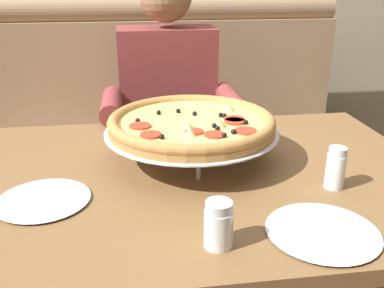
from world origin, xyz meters
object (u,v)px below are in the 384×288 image
Objects in this scene: shaker_pepper_flakes at (218,227)px; plate_near_right at (43,198)px; booth_bench at (168,152)px; diner_main at (170,108)px; pizza at (191,124)px; shaker_oregano at (335,171)px; dining_table at (196,199)px; plate_near_left at (323,229)px.

plate_near_right is (-0.37, 0.23, -0.03)m from shaker_pepper_flakes.
booth_bench is 1.15m from plate_near_right.
diner_main is 0.85m from plate_near_right.
booth_bench is at bearing 69.64° from plate_near_right.
diner_main is 0.58m from pizza.
plate_near_right is (-0.37, -0.76, 0.02)m from diner_main.
shaker_oregano is at bearing 31.20° from shaker_pepper_flakes.
shaker_pepper_flakes reaches higher than dining_table.
plate_near_left is 0.64m from plate_near_right.
shaker_pepper_flakes is 0.44× the size of plate_near_right.
booth_bench reaches higher than shaker_oregano.
dining_table is 0.40m from plate_near_left.
shaker_oregano is at bearing -21.95° from dining_table.
dining_table is 5.57× the size of plate_near_left.
dining_table is 0.36m from shaker_pepper_flakes.
diner_main is 5.76× the size of plate_near_right.
shaker_pepper_flakes is at bearing -31.76° from plate_near_right.
shaker_pepper_flakes is (-0.01, -1.26, 0.37)m from booth_bench.
plate_near_left is (0.21, -0.33, 0.09)m from dining_table.
shaker_oregano reaches higher than shaker_pepper_flakes.
shaker_pepper_flakes is at bearing -90.89° from pizza.
pizza reaches higher than shaker_oregano.
booth_bench is 7.53× the size of plate_near_left.
plate_near_left is (0.21, -1.25, 0.33)m from booth_bench.
plate_near_right is at bearing -116.03° from diner_main.
shaker_oregano is at bearing -66.78° from diner_main.
plate_near_right is (-0.38, -0.11, 0.09)m from dining_table.
pizza is at bearing 90.61° from dining_table.
shaker_oregano is (0.33, -0.13, 0.13)m from dining_table.
booth_bench reaches higher than dining_table.
diner_main reaches higher than shaker_pepper_flakes.
plate_near_left is at bearing -77.18° from diner_main.
pizza is 0.48m from plate_near_left.
dining_table is 1.03× the size of diner_main.
plate_near_left and plate_near_right have the same top height.
diner_main is (-0.01, 0.66, 0.07)m from dining_table.
booth_bench is 1.35× the size of dining_table.
shaker_pepper_flakes is 0.22m from plate_near_left.
booth_bench is 1.17m from shaker_oregano.
booth_bench is 18.24× the size of shaker_pepper_flakes.
plate_near_left is at bearing -56.72° from dining_table.
shaker_pepper_flakes is at bearing -89.90° from diner_main.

